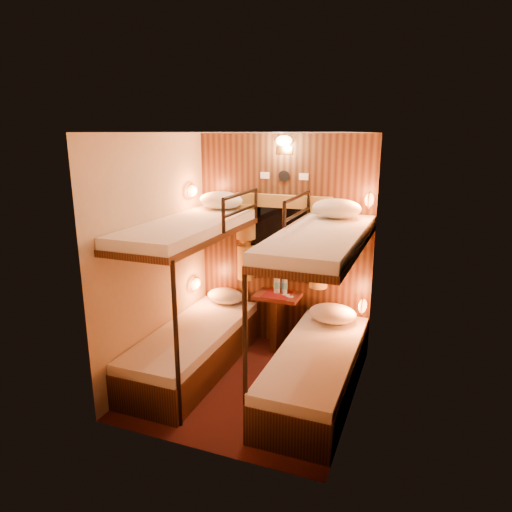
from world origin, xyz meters
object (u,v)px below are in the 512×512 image
at_px(bottle_left, 277,284).
at_px(bottle_right, 285,284).
at_px(table, 277,314).
at_px(bunk_left, 193,319).
at_px(bunk_right, 317,339).

height_order(bottle_left, bottle_right, bottle_left).
bearing_deg(bottle_right, table, -131.54).
height_order(bunk_left, bottle_left, bunk_left).
xyz_separation_m(bunk_left, bunk_right, (1.30, 0.00, 0.00)).
bearing_deg(bunk_left, table, 50.33).
relative_size(bunk_left, table, 2.90).
distance_m(table, bottle_left, 0.35).
relative_size(bunk_left, bottle_left, 7.53).
distance_m(table, bottle_right, 0.35).
height_order(table, bottle_right, bottle_right).
height_order(bunk_left, bunk_right, same).
bearing_deg(table, bunk_left, -129.67).
height_order(bunk_left, table, bunk_left).
distance_m(bunk_left, bunk_right, 1.30).
bearing_deg(bunk_right, table, 129.67).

